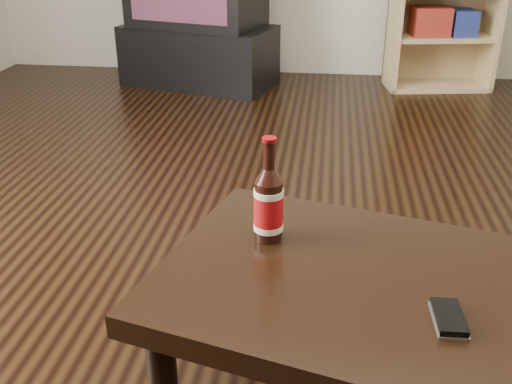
# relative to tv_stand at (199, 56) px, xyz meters

# --- Properties ---
(floor) EXTENTS (5.00, 6.00, 0.01)m
(floor) POSITION_rel_tv_stand_xyz_m (0.90, -2.59, -0.21)
(floor) COLOR black
(floor) RESTS_ON ground
(tv_stand) EXTENTS (1.12, 0.76, 0.41)m
(tv_stand) POSITION_rel_tv_stand_xyz_m (0.00, 0.00, 0.00)
(tv_stand) COLOR black
(tv_stand) RESTS_ON floor
(coffee_table) EXTENTS (1.23, 0.90, 0.41)m
(coffee_table) POSITION_rel_tv_stand_xyz_m (1.11, -3.02, 0.15)
(coffee_table) COLOR black
(coffee_table) RESTS_ON floor
(beer_bottle) EXTENTS (0.09, 0.09, 0.26)m
(beer_bottle) POSITION_rel_tv_stand_xyz_m (0.78, -2.85, 0.30)
(beer_bottle) COLOR black
(beer_bottle) RESTS_ON coffee_table
(phone) EXTENTS (0.06, 0.11, 0.02)m
(phone) POSITION_rel_tv_stand_xyz_m (1.16, -3.13, 0.22)
(phone) COLOR #B1B2B4
(phone) RESTS_ON coffee_table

